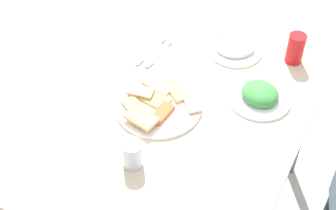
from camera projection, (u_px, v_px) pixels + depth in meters
dining_table at (174, 127)px, 1.81m from camera, size 1.16×0.87×0.70m
pide_platter at (158, 105)px, 1.77m from camera, size 0.31×0.31×0.04m
salad_plate_greens at (260, 95)px, 1.79m from camera, size 0.23×0.23×0.06m
salad_plate_rice at (235, 48)px, 1.99m from camera, size 0.22×0.22×0.04m
soda_can at (295, 48)px, 1.91m from camera, size 0.09×0.09×0.12m
drinking_glass at (132, 154)px, 1.57m from camera, size 0.07×0.07×0.09m
paper_napkin at (155, 53)px, 1.98m from camera, size 0.13×0.13×0.00m
fork at (151, 51)px, 1.99m from camera, size 0.20×0.03×0.00m
spoon at (159, 54)px, 1.98m from camera, size 0.18×0.03×0.00m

